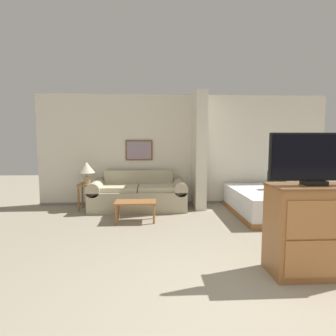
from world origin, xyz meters
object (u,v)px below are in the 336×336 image
Objects in this scene: coffee_table at (136,204)px; tv at (315,159)px; couch at (138,195)px; backpack at (276,179)px; tv_dresser at (311,230)px; bed at (271,202)px; table_lamp at (87,169)px.

coffee_table is 3.13m from tv.
tv is at bearing -54.74° from couch.
couch is at bearing 90.30° from coffee_table.
backpack is at bearing 8.65° from coffee_table.
couch is 0.93m from coffee_table.
backpack is (2.91, -0.49, 0.40)m from couch.
couch reaches higher than coffee_table.
tv_dresser reaches higher than bed.
couch is 2.08× the size of tv_dresser.
couch is 2.76× the size of coffee_table.
coffee_table is 2.98m from tv_dresser.
tv_dresser reaches higher than backpack.
table_lamp reaches higher than coffee_table.
table_lamp reaches higher than tv_dresser.
tv_dresser is 0.53× the size of bed.
couch is at bearing 170.39° from backpack.
table_lamp is at bearing 140.20° from coffee_table.
backpack is (0.13, 0.08, 0.46)m from bed.
table_lamp is at bearing 137.14° from tv_dresser.
backpack is at bearing -9.61° from couch.
tv_dresser is 2.54m from bed.
backpack is at bearing 72.82° from tv_dresser.
table_lamp is 1.17× the size of backpack.
table_lamp is 4.08m from backpack.
bed is (3.91, -0.59, -0.65)m from table_lamp.
tv_dresser is 0.99× the size of tv.
tv is 2.71m from backpack.
tv reaches higher than backpack.
backpack reaches higher than couch.
backpack is (4.05, -0.51, -0.19)m from table_lamp.
bed is at bearing -11.68° from couch.
backpack is (2.91, 0.44, 0.38)m from coffee_table.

